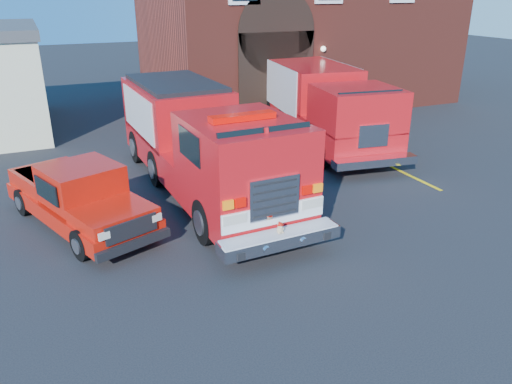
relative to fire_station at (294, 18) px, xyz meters
name	(u,v)px	position (x,y,z in m)	size (l,w,h in m)	color
ground	(238,222)	(-8.99, -13.98, -4.25)	(100.00, 100.00, 0.00)	black
parking_stripe_near	(409,175)	(-2.49, -12.98, -4.25)	(0.12, 3.00, 0.01)	yellow
parking_stripe_mid	(356,150)	(-2.49, -9.98, -4.25)	(0.12, 3.00, 0.01)	yellow
parking_stripe_far	(316,131)	(-2.49, -6.98, -4.25)	(0.12, 3.00, 0.01)	yellow
fire_station	(294,18)	(0.00, 0.00, 0.00)	(15.20, 10.20, 8.45)	maroon
fire_engine	(201,141)	(-9.10, -11.46, -2.71)	(3.05, 9.78, 2.99)	black
pickup_truck	(79,197)	(-12.74, -12.52, -3.45)	(3.52, 5.49, 1.69)	black
secondary_truck	(322,102)	(-3.09, -8.27, -2.68)	(3.98, 9.17, 2.88)	black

